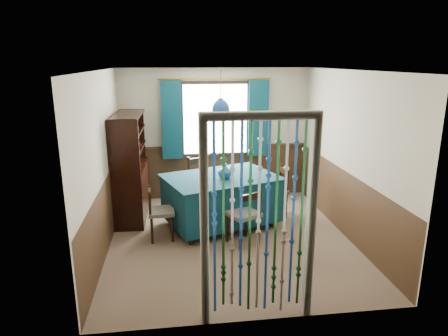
{
  "coord_description": "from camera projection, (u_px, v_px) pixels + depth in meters",
  "views": [
    {
      "loc": [
        -0.82,
        -5.54,
        2.64
      ],
      "look_at": [
        -0.04,
        0.41,
        1.01
      ],
      "focal_mm": 32.0,
      "sensor_mm": 36.0,
      "label": 1
    }
  ],
  "objects": [
    {
      "name": "bowl_shelf",
      "position": [
        131.0,
        150.0,
        6.37
      ],
      "size": [
        0.22,
        0.22,
        0.05
      ],
      "primitive_type": "imported",
      "rotation": [
        0.0,
        0.0,
        0.14
      ],
      "color": "beige",
      "rests_on": "sideboard"
    },
    {
      "name": "wainscot_back",
      "position": [
        215.0,
        172.0,
        7.87
      ],
      "size": [
        3.6,
        0.0,
        3.6
      ],
      "primitive_type": "plane",
      "rotation": [
        1.57,
        0.0,
        0.0
      ],
      "color": "#3B2616",
      "rests_on": "ground"
    },
    {
      "name": "doorway",
      "position": [
        258.0,
        225.0,
        3.97
      ],
      "size": [
        1.16,
        0.12,
        2.18
      ],
      "primitive_type": null,
      "color": "silver",
      "rests_on": "ground"
    },
    {
      "name": "wainscot_front",
      "position": [
        258.0,
        277.0,
        4.07
      ],
      "size": [
        3.6,
        0.0,
        3.6
      ],
      "primitive_type": "plane",
      "rotation": [
        -1.57,
        0.0,
        0.0
      ],
      "color": "#3B2616",
      "rests_on": "ground"
    },
    {
      "name": "chair_near",
      "position": [
        245.0,
        215.0,
        5.81
      ],
      "size": [
        0.56,
        0.55,
        0.85
      ],
      "rotation": [
        0.0,
        0.0,
        0.46
      ],
      "color": "black",
      "rests_on": "floor"
    },
    {
      "name": "vase_table",
      "position": [
        225.0,
        172.0,
        6.24
      ],
      "size": [
        0.26,
        0.26,
        0.22
      ],
      "primitive_type": "imported",
      "rotation": [
        0.0,
        0.0,
        -0.29
      ],
      "color": "navy",
      "rests_on": "dining_table"
    },
    {
      "name": "wall_left",
      "position": [
        102.0,
        163.0,
        5.54
      ],
      "size": [
        0.0,
        4.0,
        4.0
      ],
      "primitive_type": "plane",
      "rotation": [
        1.57,
        0.0,
        1.57
      ],
      "color": "#B8AE96",
      "rests_on": "ground"
    },
    {
      "name": "wall_back",
      "position": [
        215.0,
        134.0,
        7.68
      ],
      "size": [
        3.6,
        0.0,
        3.6
      ],
      "primitive_type": "plane",
      "rotation": [
        1.57,
        0.0,
        0.0
      ],
      "color": "#B8AE96",
      "rests_on": "ground"
    },
    {
      "name": "wainscot_right",
      "position": [
        344.0,
        202.0,
        6.19
      ],
      "size": [
        0.0,
        4.0,
        4.0
      ],
      "primitive_type": "plane",
      "rotation": [
        1.57,
        0.0,
        -1.57
      ],
      "color": "#3B2616",
      "rests_on": "ground"
    },
    {
      "name": "sideboard",
      "position": [
        131.0,
        182.0,
        6.83
      ],
      "size": [
        0.51,
        1.38,
        1.78
      ],
      "rotation": [
        0.0,
        0.0,
        -0.03
      ],
      "color": "black",
      "rests_on": "floor"
    },
    {
      "name": "window",
      "position": [
        215.0,
        119.0,
        7.56
      ],
      "size": [
        1.32,
        0.12,
        1.42
      ],
      "primitive_type": "cube",
      "color": "black",
      "rests_on": "wall_back"
    },
    {
      "name": "chair_far",
      "position": [
        204.0,
        182.0,
        7.15
      ],
      "size": [
        0.64,
        0.63,
        0.97
      ],
      "rotation": [
        0.0,
        0.0,
        3.61
      ],
      "color": "black",
      "rests_on": "floor"
    },
    {
      "name": "vase_sideboard",
      "position": [
        135.0,
        157.0,
        7.04
      ],
      "size": [
        0.18,
        0.18,
        0.17
      ],
      "primitive_type": "imported",
      "rotation": [
        0.0,
        0.0,
        0.1
      ],
      "color": "beige",
      "rests_on": "sideboard"
    },
    {
      "name": "floor",
      "position": [
        230.0,
        238.0,
        6.1
      ],
      "size": [
        4.0,
        4.0,
        0.0
      ],
      "primitive_type": "plane",
      "color": "brown",
      "rests_on": "ground"
    },
    {
      "name": "wall_right",
      "position": [
        348.0,
        155.0,
        6.0
      ],
      "size": [
        0.0,
        4.0,
        4.0
      ],
      "primitive_type": "plane",
      "rotation": [
        1.57,
        0.0,
        -1.57
      ],
      "color": "#B8AE96",
      "rests_on": "ground"
    },
    {
      "name": "wainscot_left",
      "position": [
        107.0,
        213.0,
        5.74
      ],
      "size": [
        0.0,
        4.0,
        4.0
      ],
      "primitive_type": "plane",
      "rotation": [
        1.57,
        0.0,
        1.57
      ],
      "color": "#3B2616",
      "rests_on": "ground"
    },
    {
      "name": "chair_right",
      "position": [
        276.0,
        190.0,
        6.91
      ],
      "size": [
        0.44,
        0.46,
        0.86
      ],
      "rotation": [
        0.0,
        0.0,
        1.65
      ],
      "color": "black",
      "rests_on": "floor"
    },
    {
      "name": "chair_left",
      "position": [
        159.0,
        212.0,
        5.99
      ],
      "size": [
        0.4,
        0.42,
        0.81
      ],
      "rotation": [
        0.0,
        0.0,
        -1.52
      ],
      "color": "black",
      "rests_on": "floor"
    },
    {
      "name": "ceiling",
      "position": [
        231.0,
        70.0,
        5.44
      ],
      "size": [
        4.0,
        4.0,
        0.0
      ],
      "primitive_type": "plane",
      "rotation": [
        3.14,
        0.0,
        0.0
      ],
      "color": "silver",
      "rests_on": "ground"
    },
    {
      "name": "pendant_lamp",
      "position": [
        221.0,
        110.0,
        6.1
      ],
      "size": [
        0.27,
        0.27,
        0.78
      ],
      "color": "olive",
      "rests_on": "ceiling"
    },
    {
      "name": "dining_table",
      "position": [
        221.0,
        198.0,
        6.47
      ],
      "size": [
        2.03,
        1.7,
        0.84
      ],
      "rotation": [
        0.0,
        0.0,
        0.34
      ],
      "color": "#0D3745",
      "rests_on": "floor"
    },
    {
      "name": "wall_front",
      "position": [
        260.0,
        208.0,
        3.86
      ],
      "size": [
        3.6,
        0.0,
        3.6
      ],
      "primitive_type": "plane",
      "rotation": [
        -1.57,
        0.0,
        0.0
      ],
      "color": "#B8AE96",
      "rests_on": "ground"
    }
  ]
}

